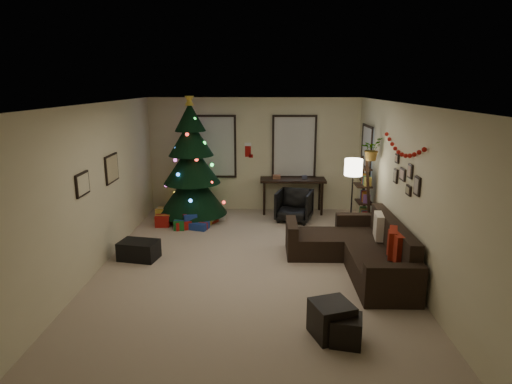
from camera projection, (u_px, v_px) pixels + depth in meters
floor at (249, 266)px, 7.35m from camera, size 7.00×7.00×0.00m
ceiling at (249, 104)px, 6.70m from camera, size 7.00×7.00×0.00m
wall_back at (254, 155)px, 10.42m from camera, size 5.00×0.00×5.00m
wall_front at (235, 287)px, 3.63m from camera, size 5.00×0.00×5.00m
wall_left at (96, 188)px, 7.07m from camera, size 0.00×7.00×7.00m
wall_right at (405, 190)px, 6.98m from camera, size 0.00×7.00×7.00m
window_back_left at (214, 147)px, 10.36m from camera, size 1.05×0.06×1.50m
window_back_right at (294, 147)px, 10.32m from camera, size 1.05×0.06×1.50m
window_right_wall at (367, 155)px, 9.41m from camera, size 0.06×0.90×1.30m
christmas_tree at (192, 168)px, 9.66m from camera, size 1.53×1.53×2.85m
presents at (189, 220)px, 9.52m from camera, size 1.50×1.01×0.30m
sofa at (360, 251)px, 7.30m from camera, size 1.79×2.61×0.85m
pillow_red_a at (396, 246)px, 6.49m from camera, size 0.14×0.42×0.41m
pillow_red_b at (393, 243)px, 6.64m from camera, size 0.23×0.45×0.43m
pillow_cream at (379, 226)px, 7.45m from camera, size 0.18×0.45×0.43m
ottoman_near at (331, 319)px, 5.28m from camera, size 0.58×0.58×0.43m
ottoman_far at (346, 330)px, 5.14m from camera, size 0.43×0.43×0.34m
desk at (293, 183)px, 10.28m from camera, size 1.53×0.55×0.83m
desk_chair at (294, 206)px, 9.74m from camera, size 0.84×0.81×0.70m
bookshelf at (365, 197)px, 8.85m from camera, size 0.30×0.47×1.58m
potted_plant at (372, 146)px, 8.32m from camera, size 0.68×0.69×0.58m
floor_lamp at (353, 173)px, 8.33m from camera, size 0.34×0.34×1.61m
art_map at (112, 168)px, 7.75m from camera, size 0.04×0.60×0.50m
art_abstract at (82, 184)px, 6.51m from camera, size 0.04×0.45×0.35m
gallery at (406, 177)px, 6.85m from camera, size 0.03×1.25×0.54m
garland at (403, 147)px, 6.94m from camera, size 0.08×1.90×0.30m
stocking_left at (248, 150)px, 10.41m from camera, size 0.20×0.05×0.36m
stocking_right at (262, 147)px, 10.40m from camera, size 0.20×0.05×0.36m
storage_bin at (139, 250)px, 7.63m from camera, size 0.72×0.55×0.33m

